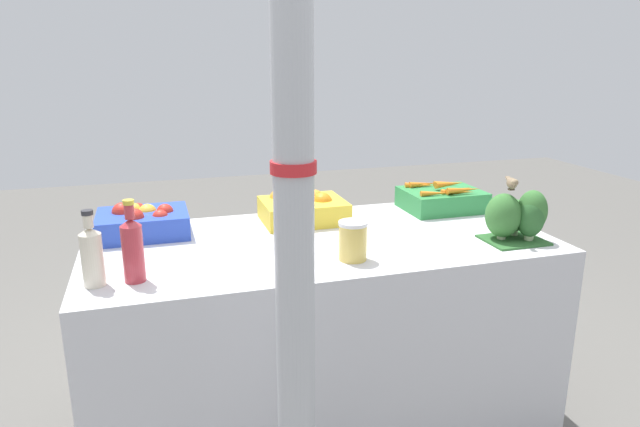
{
  "coord_description": "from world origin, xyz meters",
  "views": [
    {
      "loc": [
        -0.6,
        -1.99,
        1.49
      ],
      "look_at": [
        0.0,
        0.0,
        0.9
      ],
      "focal_mm": 32.0,
      "sensor_mm": 36.0,
      "label": 1
    }
  ],
  "objects_px": {
    "support_pole": "(294,211)",
    "broccoli_pile": "(518,216)",
    "orange_crate": "(303,208)",
    "sparrow_bird": "(512,183)",
    "juice_bottle_ruby": "(133,248)",
    "pickle_jar": "(353,241)",
    "carrot_crate": "(442,199)",
    "apple_crate": "(143,222)",
    "juice_bottle_cloudy": "(92,255)"
  },
  "relations": [
    {
      "from": "pickle_jar",
      "to": "sparrow_bird",
      "type": "relative_size",
      "value": 1.05
    },
    {
      "from": "juice_bottle_cloudy",
      "to": "juice_bottle_ruby",
      "type": "height_order",
      "value": "juice_bottle_ruby"
    },
    {
      "from": "orange_crate",
      "to": "sparrow_bird",
      "type": "bearing_deg",
      "value": -35.48
    },
    {
      "from": "juice_bottle_cloudy",
      "to": "juice_bottle_ruby",
      "type": "bearing_deg",
      "value": -0.0
    },
    {
      "from": "apple_crate",
      "to": "support_pole",
      "type": "bearing_deg",
      "value": -68.1
    },
    {
      "from": "apple_crate",
      "to": "carrot_crate",
      "type": "bearing_deg",
      "value": -0.13
    },
    {
      "from": "support_pole",
      "to": "apple_crate",
      "type": "height_order",
      "value": "support_pole"
    },
    {
      "from": "broccoli_pile",
      "to": "carrot_crate",
      "type": "bearing_deg",
      "value": 96.84
    },
    {
      "from": "broccoli_pile",
      "to": "apple_crate",
      "type": "bearing_deg",
      "value": 160.5
    },
    {
      "from": "orange_crate",
      "to": "sparrow_bird",
      "type": "distance_m",
      "value": 0.84
    },
    {
      "from": "orange_crate",
      "to": "juice_bottle_ruby",
      "type": "relative_size",
      "value": 1.31
    },
    {
      "from": "apple_crate",
      "to": "carrot_crate",
      "type": "xyz_separation_m",
      "value": [
        1.3,
        -0.0,
        -0.0
      ]
    },
    {
      "from": "juice_bottle_ruby",
      "to": "orange_crate",
      "type": "bearing_deg",
      "value": 35.94
    },
    {
      "from": "carrot_crate",
      "to": "broccoli_pile",
      "type": "relative_size",
      "value": 1.51
    },
    {
      "from": "broccoli_pile",
      "to": "pickle_jar",
      "type": "height_order",
      "value": "broccoli_pile"
    },
    {
      "from": "apple_crate",
      "to": "sparrow_bird",
      "type": "relative_size",
      "value": 2.63
    },
    {
      "from": "support_pole",
      "to": "pickle_jar",
      "type": "relative_size",
      "value": 16.36
    },
    {
      "from": "support_pole",
      "to": "broccoli_pile",
      "type": "bearing_deg",
      "value": 24.75
    },
    {
      "from": "juice_bottle_cloudy",
      "to": "sparrow_bird",
      "type": "distance_m",
      "value": 1.47
    },
    {
      "from": "apple_crate",
      "to": "carrot_crate",
      "type": "relative_size",
      "value": 1.0
    },
    {
      "from": "carrot_crate",
      "to": "broccoli_pile",
      "type": "height_order",
      "value": "broccoli_pile"
    },
    {
      "from": "support_pole",
      "to": "broccoli_pile",
      "type": "height_order",
      "value": "support_pole"
    },
    {
      "from": "carrot_crate",
      "to": "juice_bottle_ruby",
      "type": "height_order",
      "value": "juice_bottle_ruby"
    },
    {
      "from": "apple_crate",
      "to": "juice_bottle_ruby",
      "type": "relative_size",
      "value": 1.31
    },
    {
      "from": "apple_crate",
      "to": "pickle_jar",
      "type": "xyz_separation_m",
      "value": [
        0.69,
        -0.5,
        0.02
      ]
    },
    {
      "from": "apple_crate",
      "to": "orange_crate",
      "type": "bearing_deg",
      "value": 0.29
    },
    {
      "from": "carrot_crate",
      "to": "broccoli_pile",
      "type": "distance_m",
      "value": 0.48
    },
    {
      "from": "orange_crate",
      "to": "juice_bottle_cloudy",
      "type": "bearing_deg",
      "value": -148.34
    },
    {
      "from": "carrot_crate",
      "to": "apple_crate",
      "type": "bearing_deg",
      "value": 179.87
    },
    {
      "from": "support_pole",
      "to": "juice_bottle_ruby",
      "type": "relative_size",
      "value": 8.52
    },
    {
      "from": "support_pole",
      "to": "orange_crate",
      "type": "bearing_deg",
      "value": 73.8
    },
    {
      "from": "broccoli_pile",
      "to": "juice_bottle_ruby",
      "type": "height_order",
      "value": "juice_bottle_ruby"
    },
    {
      "from": "juice_bottle_cloudy",
      "to": "carrot_crate",
      "type": "bearing_deg",
      "value": 18.45
    },
    {
      "from": "orange_crate",
      "to": "juice_bottle_ruby",
      "type": "height_order",
      "value": "juice_bottle_ruby"
    },
    {
      "from": "broccoli_pile",
      "to": "pickle_jar",
      "type": "distance_m",
      "value": 0.67
    },
    {
      "from": "orange_crate",
      "to": "sparrow_bird",
      "type": "relative_size",
      "value": 2.63
    },
    {
      "from": "apple_crate",
      "to": "pickle_jar",
      "type": "height_order",
      "value": "pickle_jar"
    },
    {
      "from": "pickle_jar",
      "to": "juice_bottle_ruby",
      "type": "bearing_deg",
      "value": 178.83
    },
    {
      "from": "carrot_crate",
      "to": "juice_bottle_ruby",
      "type": "bearing_deg",
      "value": -160.03
    },
    {
      "from": "broccoli_pile",
      "to": "sparrow_bird",
      "type": "height_order",
      "value": "sparrow_bird"
    },
    {
      "from": "juice_bottle_ruby",
      "to": "juice_bottle_cloudy",
      "type": "bearing_deg",
      "value": 180.0
    },
    {
      "from": "juice_bottle_ruby",
      "to": "sparrow_bird",
      "type": "bearing_deg",
      "value": 0.34
    },
    {
      "from": "support_pole",
      "to": "juice_bottle_cloudy",
      "type": "distance_m",
      "value": 0.72
    },
    {
      "from": "support_pole",
      "to": "pickle_jar",
      "type": "distance_m",
      "value": 0.59
    },
    {
      "from": "support_pole",
      "to": "juice_bottle_ruby",
      "type": "bearing_deg",
      "value": 131.81
    },
    {
      "from": "apple_crate",
      "to": "sparrow_bird",
      "type": "distance_m",
      "value": 1.41
    },
    {
      "from": "broccoli_pile",
      "to": "juice_bottle_ruby",
      "type": "distance_m",
      "value": 1.38
    },
    {
      "from": "apple_crate",
      "to": "orange_crate",
      "type": "height_order",
      "value": "orange_crate"
    },
    {
      "from": "juice_bottle_cloudy",
      "to": "orange_crate",
      "type": "bearing_deg",
      "value": 31.66
    },
    {
      "from": "carrot_crate",
      "to": "juice_bottle_ruby",
      "type": "relative_size",
      "value": 1.31
    }
  ]
}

